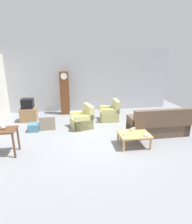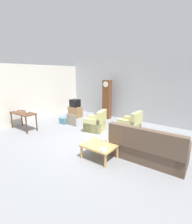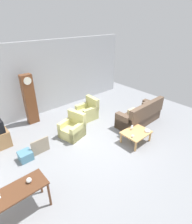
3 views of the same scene
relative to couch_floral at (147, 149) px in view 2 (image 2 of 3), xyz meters
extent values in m
plane|color=gray|center=(-2.03, 0.10, -0.35)|extent=(10.40, 10.40, 0.00)
cube|color=#ADAFB5|center=(-2.03, 3.70, 1.25)|extent=(8.40, 0.16, 3.20)
cube|color=silver|center=(-6.23, 0.50, 1.09)|extent=(0.12, 6.40, 2.88)
cube|color=brown|center=(0.00, 0.07, -0.13)|extent=(2.11, 0.88, 0.44)
cube|color=brown|center=(0.01, -0.29, 0.39)|extent=(2.10, 0.24, 0.60)
cube|color=brown|center=(0.93, 0.08, -0.01)|extent=(0.25, 0.84, 0.68)
cube|color=brown|center=(-0.93, 0.05, -0.01)|extent=(0.25, 0.84, 0.68)
cube|color=brown|center=(0.48, 0.13, 0.27)|extent=(0.37, 0.14, 0.36)
cube|color=#C6B284|center=(-0.48, 0.11, 0.27)|extent=(0.37, 0.15, 0.36)
cube|color=#CCC67A|center=(-2.71, 1.11, -0.15)|extent=(0.92, 0.92, 0.40)
cube|color=#CCC67A|center=(-2.40, 1.19, 0.31)|extent=(0.36, 0.78, 0.52)
cube|color=#CCC67A|center=(-2.78, 1.40, -0.05)|extent=(0.78, 0.34, 0.60)
cube|color=#CCC67A|center=(-2.63, 0.82, -0.05)|extent=(0.78, 0.34, 0.60)
cube|color=#C2C077|center=(-1.41, 1.83, -0.15)|extent=(0.79, 0.79, 0.40)
cube|color=#C2C077|center=(-1.09, 1.82, 0.31)|extent=(0.21, 0.77, 0.52)
cube|color=#C2C077|center=(-1.40, 2.13, -0.05)|extent=(0.77, 0.19, 0.60)
cube|color=#C2C077|center=(-1.43, 1.53, -0.05)|extent=(0.77, 0.19, 0.60)
cube|color=tan|center=(-1.17, -0.69, 0.05)|extent=(0.96, 0.76, 0.05)
cylinder|color=tan|center=(-1.59, -1.02, -0.17)|extent=(0.07, 0.07, 0.37)
cylinder|color=tan|center=(-0.75, -1.02, -0.17)|extent=(0.07, 0.07, 0.37)
cylinder|color=tan|center=(-1.59, -0.37, -0.17)|extent=(0.07, 0.07, 0.37)
cylinder|color=tan|center=(-0.75, -0.37, -0.17)|extent=(0.07, 0.07, 0.37)
cube|color=#56331E|center=(-5.32, -0.67, 0.40)|extent=(1.30, 0.56, 0.04)
cylinder|color=#56331E|center=(-5.93, -0.90, 0.01)|extent=(0.06, 0.06, 0.73)
cylinder|color=#56331E|center=(-4.72, -0.90, 0.01)|extent=(0.06, 0.06, 0.73)
cylinder|color=#56331E|center=(-5.93, -0.43, 0.01)|extent=(0.06, 0.06, 0.73)
cylinder|color=#56331E|center=(-4.72, -0.43, 0.01)|extent=(0.06, 0.06, 0.73)
cube|color=brown|center=(-3.37, 3.09, 0.70)|extent=(0.44, 0.28, 2.10)
cylinder|color=silver|center=(-3.37, 2.93, 1.53)|extent=(0.30, 0.02, 0.30)
cube|color=#997047|center=(-4.96, 2.24, -0.05)|extent=(0.68, 0.52, 0.60)
cube|color=black|center=(-4.96, 2.24, 0.46)|extent=(0.48, 0.44, 0.42)
cube|color=gray|center=(-4.03, 1.00, -0.08)|extent=(0.60, 0.05, 0.54)
cube|color=teal|center=(-4.55, 1.03, -0.20)|extent=(0.39, 0.39, 0.30)
sphere|color=silver|center=(-5.01, -0.64, 0.48)|extent=(0.12, 0.12, 0.12)
cylinder|color=white|center=(-1.52, -0.81, 0.11)|extent=(0.08, 0.08, 0.08)
cylinder|color=silver|center=(-1.07, -0.42, 0.11)|extent=(0.08, 0.08, 0.08)
cylinder|color=beige|center=(-1.18, -0.49, 0.12)|extent=(0.09, 0.09, 0.09)
cylinder|color=white|center=(-0.85, -0.94, 0.10)|extent=(0.20, 0.20, 0.06)
cylinder|color=silver|center=(-5.82, -0.72, 0.43)|extent=(0.06, 0.06, 0.02)
cylinder|color=silver|center=(-5.82, -0.72, 0.48)|extent=(0.01, 0.01, 0.08)
cone|color=silver|center=(-5.82, -0.72, 0.56)|extent=(0.07, 0.07, 0.08)
cylinder|color=silver|center=(-5.63, -0.61, 0.43)|extent=(0.05, 0.05, 0.02)
cylinder|color=silver|center=(-5.63, -0.61, 0.48)|extent=(0.01, 0.01, 0.07)
cone|color=silver|center=(-5.63, -0.61, 0.55)|extent=(0.06, 0.06, 0.07)
camera|label=1|loc=(-3.12, -5.64, 2.34)|focal=28.59mm
camera|label=2|loc=(1.39, -4.30, 2.13)|focal=26.07mm
camera|label=3|loc=(-5.73, -3.71, 3.68)|focal=28.65mm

